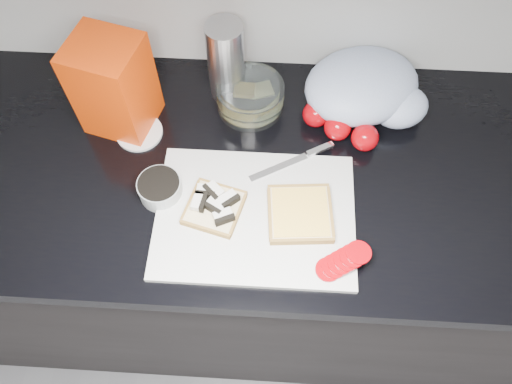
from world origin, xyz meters
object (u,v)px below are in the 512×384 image
Objects in this scene: cutting_board at (255,216)px; steel_canister at (226,61)px; glass_bowl at (250,97)px; bread_bag at (114,86)px.

cutting_board is 0.35m from steel_canister.
steel_canister reaches higher than cutting_board.
steel_canister is at bearing 143.06° from glass_bowl.
bread_bag is (-0.28, -0.05, 0.08)m from glass_bowl.
steel_canister is at bearing 104.25° from cutting_board.
bread_bag is (-0.31, 0.23, 0.10)m from cutting_board.
steel_canister reaches higher than glass_bowl.
cutting_board is at bearing -84.42° from glass_bowl.
glass_bowl reaches higher than cutting_board.
bread_bag is 1.13× the size of steel_canister.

